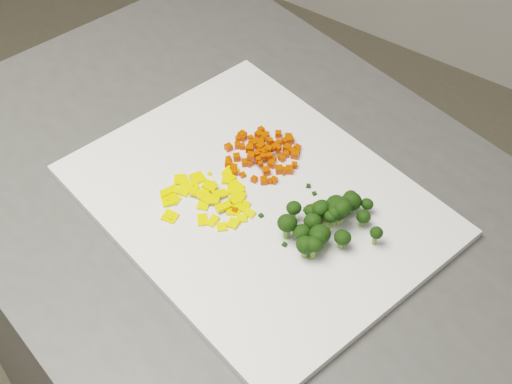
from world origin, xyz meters
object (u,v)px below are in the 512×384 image
Objects in this scene: carrot_pile at (263,149)px; pepper_pile at (208,197)px; cutting_board at (256,200)px; broccoli_pile at (335,217)px; counter_block at (248,366)px.

carrot_pile is 0.86× the size of pepper_pile.
carrot_pile reaches higher than cutting_board.
pepper_pile is 0.97× the size of broccoli_pile.
counter_block is 0.51m from broccoli_pile.
broccoli_pile is (0.15, 0.05, 0.02)m from pepper_pile.
counter_block is at bearing -76.74° from carrot_pile.
carrot_pile is 0.15m from broccoli_pile.
broccoli_pile is (0.11, 0.01, 0.03)m from cutting_board.
counter_block is 8.02× the size of pepper_pile.
counter_block is 0.48m from carrot_pile.
counter_block is at bearing 59.82° from pepper_pile.
counter_block is 2.07× the size of cutting_board.
broccoli_pile reaches higher than cutting_board.
broccoli_pile reaches higher than pepper_pile.
broccoli_pile is at bearing 2.15° from counter_block.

